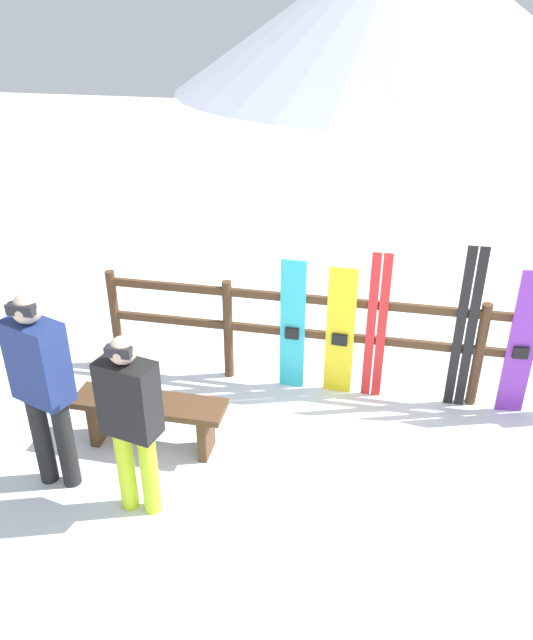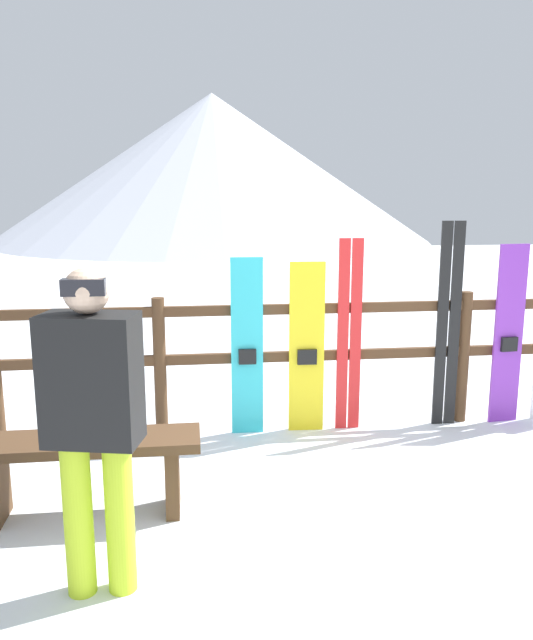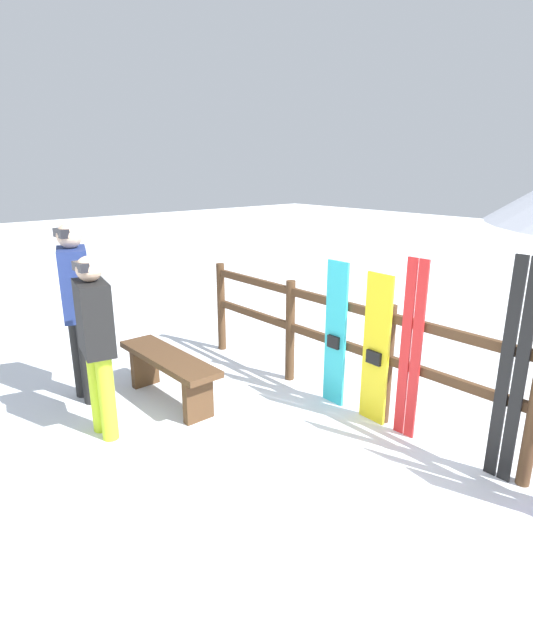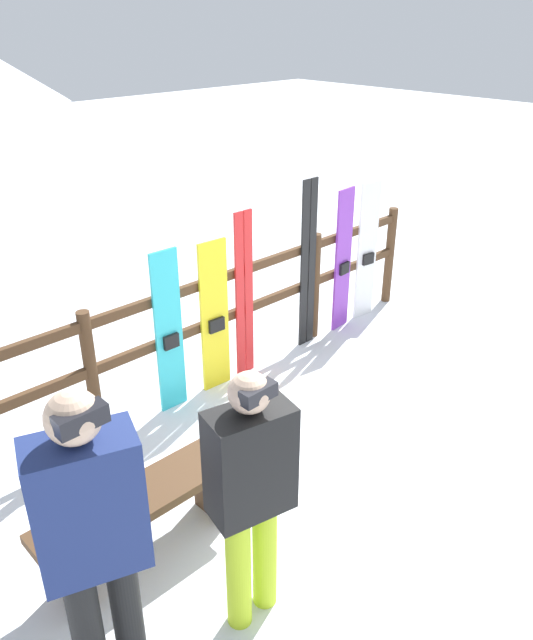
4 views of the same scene
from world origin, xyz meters
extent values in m
plane|color=white|center=(0.00, 0.00, 0.00)|extent=(40.00, 40.00, 0.00)
cylinder|color=#4C331E|center=(-2.51, 1.78, 0.56)|extent=(0.10, 0.10, 1.11)
cylinder|color=#4C331E|center=(-1.26, 1.78, 0.56)|extent=(0.10, 0.10, 1.11)
cylinder|color=#4C331E|center=(0.00, 1.78, 0.56)|extent=(0.10, 0.10, 1.11)
cube|color=#4C331E|center=(0.00, 1.78, 0.61)|extent=(5.02, 0.05, 0.08)
cube|color=#4C331E|center=(0.00, 1.78, 1.00)|extent=(5.02, 0.05, 0.08)
cube|color=#4C331E|center=(-1.65, 0.51, 0.46)|extent=(1.36, 0.36, 0.06)
cube|color=#4C331E|center=(-2.16, 0.51, 0.21)|extent=(0.08, 0.29, 0.43)
cube|color=#4C331E|center=(-1.13, 0.51, 0.21)|extent=(0.08, 0.29, 0.43)
cylinder|color=#B7D826|center=(-1.55, -0.24, 0.38)|extent=(0.14, 0.14, 0.77)
cylinder|color=#B7D826|center=(-1.36, -0.24, 0.38)|extent=(0.14, 0.14, 0.77)
cube|color=black|center=(-1.46, -0.24, 1.07)|extent=(0.47, 0.32, 0.61)
sphere|color=#D8B293|center=(-1.46, -0.24, 1.47)|extent=(0.21, 0.21, 0.21)
cube|color=black|center=(-1.46, -0.31, 1.50)|extent=(0.19, 0.07, 0.07)
cylinder|color=black|center=(-2.35, -0.09, 0.43)|extent=(0.15, 0.15, 0.85)
cylinder|color=black|center=(-2.14, -0.09, 0.43)|extent=(0.15, 0.15, 0.85)
cube|color=navy|center=(-2.24, -0.09, 1.19)|extent=(0.52, 0.40, 0.67)
sphere|color=#D8B293|center=(-2.24, -0.09, 1.64)|extent=(0.23, 0.23, 0.23)
cube|color=black|center=(-2.24, -0.16, 1.67)|extent=(0.21, 0.08, 0.08)
cube|color=#2DBFCC|center=(-0.57, 1.73, 0.71)|extent=(0.25, 0.03, 1.42)
cube|color=black|center=(-0.57, 1.70, 0.64)|extent=(0.14, 0.03, 0.12)
cube|color=yellow|center=(-0.09, 1.73, 0.69)|extent=(0.28, 0.04, 1.38)
cube|color=black|center=(-0.09, 1.70, 0.62)|extent=(0.16, 0.04, 0.12)
cube|color=red|center=(0.20, 1.73, 0.78)|extent=(0.09, 0.02, 1.56)
cube|color=red|center=(0.31, 1.73, 0.78)|extent=(0.09, 0.02, 1.56)
cube|color=black|center=(1.03, 1.73, 0.85)|extent=(0.09, 0.02, 1.69)
cube|color=black|center=(1.14, 1.73, 0.85)|extent=(0.09, 0.02, 1.69)
camera|label=1|loc=(0.28, -3.69, 3.70)|focal=35.00mm
camera|label=2|loc=(-0.99, -3.04, 1.89)|focal=35.00mm
camera|label=3|loc=(2.41, -1.73, 2.26)|focal=28.00mm
camera|label=4|loc=(-3.08, -2.07, 3.08)|focal=35.00mm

